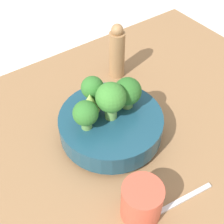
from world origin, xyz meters
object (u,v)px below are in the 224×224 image
fork (176,203)px  pepper_mill (117,52)px  bowl (112,126)px  cup (142,202)px

fork → pepper_mill: bearing=70.3°
bowl → cup: bearing=-109.4°
bowl → pepper_mill: pepper_mill is taller
pepper_mill → fork: (-0.15, -0.42, -0.08)m
cup → fork: bearing=-21.8°
cup → fork: (0.07, -0.03, -0.04)m
bowl → cup: cup is taller
pepper_mill → cup: bearing=-119.9°
bowl → pepper_mill: 0.25m
cup → pepper_mill: 0.45m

